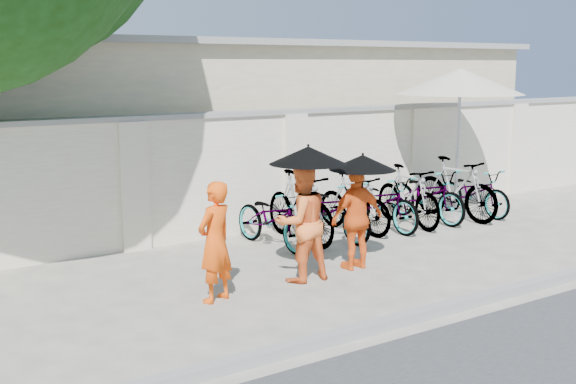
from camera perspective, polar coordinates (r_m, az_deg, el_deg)
ground at (r=9.38m, az=1.06°, el=-7.64°), size 80.00×80.00×0.00m
kerb at (r=8.11m, az=8.09°, el=-10.19°), size 40.00×0.16×0.12m
compound_wall at (r=12.31m, az=-3.68°, el=1.38°), size 20.00×0.30×2.00m
building_behind at (r=16.04m, az=-7.51°, el=5.49°), size 14.00×6.00×3.20m
monk_left at (r=8.76m, az=-5.78°, el=-3.94°), size 0.63×0.53×1.48m
monk_center at (r=9.53m, az=1.06°, el=-2.40°), size 0.79×0.63×1.59m
parasol_center at (r=9.34m, az=1.61°, el=2.92°), size 1.02×1.02×0.91m
monk_right at (r=10.15m, az=5.46°, el=-2.07°), size 0.86×0.37×1.45m
parasol_right at (r=9.97m, az=5.92°, el=2.33°), size 0.93×0.93×0.80m
patio_umbrella at (r=13.80m, az=13.45°, el=8.37°), size 2.82×2.82×2.78m
bike_0 at (r=11.34m, az=-1.21°, el=-2.08°), size 0.78×1.83×0.94m
bike_1 at (r=11.68m, az=0.95°, el=-1.18°), size 0.60×1.93×1.15m
bike_2 at (r=11.94m, az=3.47°, el=-1.38°), size 0.79×1.91×0.98m
bike_3 at (r=12.37m, az=5.23°, el=-0.87°), size 0.65×1.76×1.03m
bike_4 at (r=12.68m, az=7.42°, el=-0.80°), size 0.67×1.85×0.96m
bike_5 at (r=13.01m, az=9.45°, el=-0.31°), size 0.70×1.85×1.08m
bike_6 at (r=13.48m, az=10.90°, el=-0.21°), size 0.70×1.89×0.98m
bike_7 at (r=13.75m, az=13.11°, el=0.27°), size 0.67×1.95×1.15m
bike_8 at (r=14.23m, az=14.45°, el=0.01°), size 0.65×1.73×0.90m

